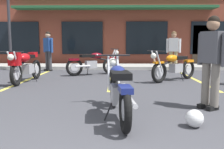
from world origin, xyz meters
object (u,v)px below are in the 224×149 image
(motorcycle_blue_standard, at_px, (94,63))
(person_in_black_shirt, at_px, (48,49))
(motorcycle_red_sportbike, at_px, (174,66))
(motorcycle_foreground_classic, at_px, (119,89))
(person_near_building, at_px, (212,57))
(person_in_shorts_foreground, at_px, (173,49))
(motorcycle_green_cafe_racer, at_px, (25,65))
(helmet_on_pavement, at_px, (194,118))

(motorcycle_blue_standard, distance_m, person_in_black_shirt, 2.50)
(motorcycle_red_sportbike, bearing_deg, person_in_black_shirt, 150.02)
(motorcycle_foreground_classic, distance_m, person_near_building, 1.82)
(motorcycle_blue_standard, bearing_deg, person_in_shorts_foreground, 21.66)
(motorcycle_red_sportbike, xyz_separation_m, person_in_shorts_foreground, (0.54, 2.69, 0.49))
(motorcycle_red_sportbike, bearing_deg, person_near_building, -91.48)
(motorcycle_red_sportbike, bearing_deg, motorcycle_blue_standard, 152.28)
(motorcycle_green_cafe_racer, bearing_deg, motorcycle_foreground_classic, -51.33)
(person_near_building, xyz_separation_m, helmet_on_pavement, (-0.58, -1.04, -0.82))
(motorcycle_blue_standard, relative_size, person_in_shorts_foreground, 1.16)
(motorcycle_red_sportbike, height_order, person_in_black_shirt, person_in_black_shirt)
(motorcycle_foreground_classic, xyz_separation_m, motorcycle_red_sportbike, (1.75, 4.01, 0.00))
(person_in_shorts_foreground, distance_m, person_near_building, 6.17)
(motorcycle_blue_standard, relative_size, motorcycle_green_cafe_racer, 0.92)
(person_near_building, bearing_deg, motorcycle_red_sportbike, 88.52)
(person_in_black_shirt, height_order, person_near_building, same)
(motorcycle_red_sportbike, height_order, helmet_on_pavement, motorcycle_red_sportbike)
(person_in_shorts_foreground, bearing_deg, helmet_on_pavement, -99.58)
(motorcycle_foreground_classic, distance_m, person_in_black_shirt, 7.40)
(motorcycle_blue_standard, xyz_separation_m, person_in_shorts_foreground, (3.23, 1.28, 0.49))
(motorcycle_blue_standard, distance_m, person_near_building, 5.52)
(motorcycle_red_sportbike, distance_m, helmet_on_pavement, 4.55)
(motorcycle_foreground_classic, bearing_deg, motorcycle_green_cafe_racer, 128.67)
(motorcycle_blue_standard, bearing_deg, motorcycle_foreground_classic, -80.25)
(motorcycle_blue_standard, distance_m, motorcycle_green_cafe_racer, 2.68)
(person_in_black_shirt, bearing_deg, person_in_shorts_foreground, -0.48)
(motorcycle_blue_standard, xyz_separation_m, person_near_building, (2.59, -4.85, 0.49))
(motorcycle_foreground_classic, distance_m, motorcycle_blue_standard, 5.50)
(person_in_shorts_foreground, xyz_separation_m, helmet_on_pavement, (-1.21, -7.18, -0.82))
(helmet_on_pavement, bearing_deg, motorcycle_red_sportbike, 81.51)
(person_near_building, bearing_deg, person_in_shorts_foreground, 84.13)
(helmet_on_pavement, bearing_deg, person_in_shorts_foreground, 80.42)
(person_in_black_shirt, xyz_separation_m, person_near_building, (4.65, -6.18, 0.00))
(motorcycle_red_sportbike, bearing_deg, helmet_on_pavement, -98.49)
(motorcycle_green_cafe_racer, relative_size, person_near_building, 1.26)
(motorcycle_foreground_classic, distance_m, person_in_shorts_foreground, 7.10)
(person_in_black_shirt, height_order, person_in_shorts_foreground, same)
(motorcycle_foreground_classic, relative_size, motorcycle_red_sportbike, 1.21)
(motorcycle_green_cafe_racer, xyz_separation_m, person_near_building, (4.46, -2.92, 0.42))
(person_near_building, bearing_deg, motorcycle_green_cafe_racer, 146.73)
(motorcycle_green_cafe_racer, bearing_deg, person_in_black_shirt, 93.40)
(motorcycle_foreground_classic, height_order, person_in_black_shirt, person_in_black_shirt)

